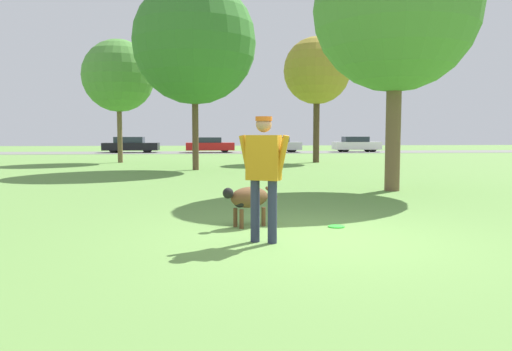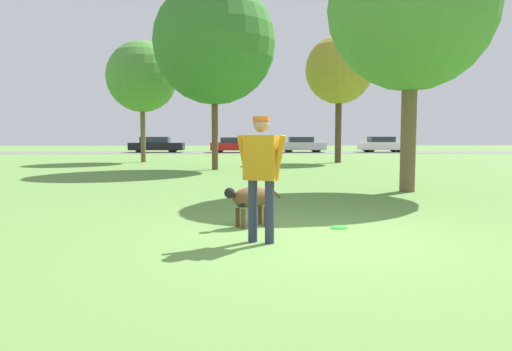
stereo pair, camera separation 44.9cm
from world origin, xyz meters
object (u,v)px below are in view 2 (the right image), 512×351
frisbee (339,227)px  tree_mid_center (214,43)px  tree_far_left (142,77)px  parked_car_red (234,145)px  dog (250,199)px  parked_car_black (156,145)px  parked_car_white (382,144)px  person (261,167)px  parked_car_silver (302,145)px  tree_far_right (339,70)px  tree_near_right (412,7)px

frisbee → tree_mid_center: 14.78m
frisbee → tree_far_left: tree_far_left is taller
parked_car_red → tree_far_left: bearing=-110.8°
tree_far_left → dog: bearing=-74.8°
parked_car_black → parked_car_red: parked_car_black is taller
tree_far_left → parked_car_white: tree_far_left is taller
person → parked_car_white: bearing=96.5°
tree_far_left → parked_car_red: 15.44m
frisbee → parked_car_white: size_ratio=0.07×
parked_car_red → parked_car_silver: 5.70m
parked_car_silver → parked_car_white: parked_car_white is taller
person → parked_car_black: 35.90m
person → parked_car_red: bearing=116.4°
dog → frisbee: size_ratio=3.63×
parked_car_silver → dog: bearing=-98.4°
person → tree_mid_center: size_ratio=0.22×
dog → parked_car_silver: 34.07m
tree_mid_center → person: bearing=-85.2°
parked_car_red → tree_mid_center: bearing=-93.7°
tree_far_left → parked_car_silver: 18.26m
frisbee → tree_far_left: bearing=108.9°
parked_car_silver → parked_car_white: bearing=1.4°
person → tree_far_left: (-5.37, 20.56, 3.55)m
person → tree_mid_center: 15.25m
frisbee → tree_far_left: size_ratio=0.04×
tree_mid_center → parked_car_black: 21.93m
tree_mid_center → parked_car_white: tree_mid_center is taller
dog → tree_far_left: size_ratio=0.15×
tree_far_left → parked_car_black: 15.27m
tree_mid_center → tree_far_left: bearing=124.7°
dog → parked_car_white: bearing=-138.1°
person → dog: 1.37m
tree_far_right → tree_near_right: size_ratio=0.96×
tree_near_right → parked_car_white: bearing=74.6°
tree_far_right → tree_mid_center: bearing=-141.6°
tree_near_right → parked_car_red: size_ratio=1.75×
dog → frisbee: 1.53m
person → parked_car_silver: person is taller
parked_car_black → person: bearing=-77.5°
tree_mid_center → parked_car_white: bearing=56.7°
dog → parked_car_black: size_ratio=0.22×
tree_mid_center → parked_car_black: tree_mid_center is taller
tree_near_right → parked_car_white: 30.20m
tree_far_left → parked_car_red: size_ratio=1.64×
frisbee → parked_car_black: parked_car_black is taller
person → parked_car_silver: 35.26m
dog → tree_near_right: tree_near_right is taller
person → tree_near_right: 8.30m
parked_car_silver → tree_far_left: bearing=-125.9°
tree_far_right → tree_near_right: 13.59m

